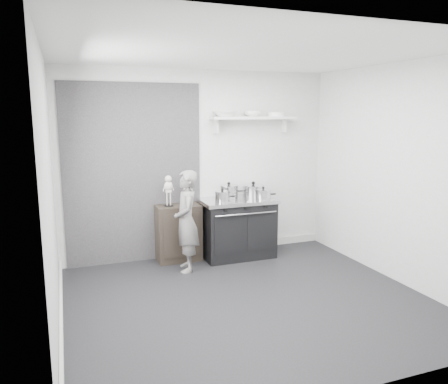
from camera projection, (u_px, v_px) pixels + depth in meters
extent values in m
plane|color=black|center=(247.00, 300.00, 4.95)|extent=(4.00, 4.00, 0.00)
cube|color=beige|center=(199.00, 164.00, 6.37)|extent=(4.00, 0.02, 2.70)
cube|color=beige|center=(351.00, 221.00, 3.05)|extent=(4.00, 0.02, 2.70)
cube|color=beige|center=(50.00, 194.00, 4.02)|extent=(0.02, 3.60, 2.70)
cube|color=beige|center=(397.00, 174.00, 5.39)|extent=(0.02, 3.60, 2.70)
cube|color=silver|center=(250.00, 53.00, 4.47)|extent=(4.00, 3.60, 0.02)
cube|color=black|center=(134.00, 174.00, 6.05)|extent=(1.90, 0.02, 2.50)
cube|color=silver|center=(261.00, 243.00, 6.92)|extent=(2.00, 0.03, 0.12)
cube|color=silver|center=(61.00, 324.00, 4.26)|extent=(0.03, 3.60, 0.12)
cube|color=silver|center=(253.00, 118.00, 6.40)|extent=(1.30, 0.26, 0.04)
cube|color=silver|center=(217.00, 126.00, 6.30)|extent=(0.03, 0.12, 0.20)
cube|color=silver|center=(284.00, 126.00, 6.68)|extent=(0.03, 0.12, 0.20)
cube|color=black|center=(237.00, 229.00, 6.40)|extent=(1.02, 0.61, 0.81)
cube|color=silver|center=(237.00, 200.00, 6.33)|extent=(1.08, 0.65, 0.05)
cube|color=black|center=(229.00, 235.00, 6.03)|extent=(0.43, 0.02, 0.53)
cube|color=black|center=(261.00, 232.00, 6.20)|extent=(0.43, 0.02, 0.53)
cylinder|color=silver|center=(246.00, 214.00, 6.04)|extent=(0.92, 0.02, 0.02)
cylinder|color=black|center=(225.00, 210.00, 5.93)|extent=(0.04, 0.03, 0.04)
cylinder|color=black|center=(246.00, 208.00, 6.04)|extent=(0.04, 0.03, 0.04)
cylinder|color=black|center=(266.00, 206.00, 6.14)|extent=(0.04, 0.03, 0.04)
cube|color=black|center=(178.00, 233.00, 6.23)|extent=(0.62, 0.36, 0.81)
imported|color=slate|center=(186.00, 221.00, 5.77)|extent=(0.40, 0.54, 1.36)
cylinder|color=#BDBCBF|center=(222.00, 197.00, 6.10)|extent=(0.20, 0.20, 0.14)
cylinder|color=#BDBCBF|center=(222.00, 192.00, 6.08)|extent=(0.21, 0.21, 0.02)
sphere|color=black|center=(222.00, 190.00, 6.08)|extent=(0.04, 0.04, 0.04)
cylinder|color=black|center=(232.00, 196.00, 6.14)|extent=(0.10, 0.02, 0.02)
cylinder|color=#BDBCBF|center=(229.00, 192.00, 6.41)|extent=(0.27, 0.27, 0.17)
cylinder|color=#BDBCBF|center=(229.00, 186.00, 6.39)|extent=(0.27, 0.27, 0.02)
sphere|color=black|center=(229.00, 184.00, 6.39)|extent=(0.05, 0.05, 0.05)
cylinder|color=black|center=(240.00, 191.00, 6.47)|extent=(0.10, 0.02, 0.02)
cylinder|color=#BDBCBF|center=(253.00, 191.00, 6.52)|extent=(0.31, 0.31, 0.15)
cylinder|color=#BDBCBF|center=(253.00, 185.00, 6.51)|extent=(0.32, 0.32, 0.02)
sphere|color=black|center=(253.00, 183.00, 6.50)|extent=(0.06, 0.06, 0.06)
cylinder|color=black|center=(265.00, 190.00, 6.59)|extent=(0.10, 0.02, 0.02)
cylinder|color=#BDBCBF|center=(263.00, 195.00, 6.28)|extent=(0.22, 0.22, 0.13)
cylinder|color=#BDBCBF|center=(263.00, 190.00, 6.27)|extent=(0.22, 0.22, 0.02)
sphere|color=black|center=(263.00, 188.00, 6.26)|extent=(0.04, 0.04, 0.04)
cylinder|color=black|center=(272.00, 194.00, 6.33)|extent=(0.10, 0.02, 0.02)
imported|color=white|center=(225.00, 114.00, 6.24)|extent=(0.32, 0.32, 0.08)
imported|color=white|center=(253.00, 114.00, 6.39)|extent=(0.26, 0.26, 0.08)
cylinder|color=white|center=(276.00, 114.00, 6.52)|extent=(0.25, 0.25, 0.06)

